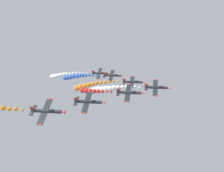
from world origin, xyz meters
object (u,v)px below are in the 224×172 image
at_px(airplane_high_slot, 47,111).
at_px(airplane_right_inner, 130,93).
at_px(airplane_left_inner, 133,82).
at_px(airplane_trailing, 100,73).
at_px(airplane_right_outer, 89,102).
at_px(airplane_left_outer, 113,75).
at_px(airplane_lead, 157,87).

bearing_deg(airplane_high_slot, airplane_right_inner, 138.78).
bearing_deg(airplane_high_slot, airplane_left_inner, 156.49).
relative_size(airplane_left_inner, airplane_right_inner, 1.00).
bearing_deg(airplane_trailing, airplane_right_outer, 8.83).
height_order(airplane_left_inner, airplane_left_outer, airplane_left_outer).
height_order(airplane_left_outer, airplane_high_slot, airplane_left_outer).
height_order(airplane_left_outer, airplane_trailing, airplane_left_outer).
relative_size(airplane_left_inner, airplane_trailing, 1.00).
bearing_deg(airplane_left_outer, airplane_right_outer, -0.04).
bearing_deg(airplane_trailing, airplane_left_outer, 36.83).
relative_size(airplane_left_inner, airplane_left_outer, 1.00).
height_order(airplane_right_inner, airplane_trailing, airplane_right_inner).
height_order(airplane_right_outer, airplane_high_slot, airplane_high_slot).
bearing_deg(airplane_lead, airplane_right_inner, -43.09).
bearing_deg(airplane_right_outer, airplane_left_inner, 162.24).
relative_size(airplane_left_outer, airplane_trailing, 1.00).
bearing_deg(airplane_high_slot, airplane_trailing, 179.98).
distance_m(airplane_left_inner, airplane_right_inner, 23.30).
distance_m(airplane_left_inner, airplane_trailing, 31.18).
bearing_deg(airplane_left_inner, airplane_right_inner, 1.58).
relative_size(airplane_lead, airplane_right_outer, 1.00).
bearing_deg(airplane_left_inner, airplane_left_outer, -133.63).
distance_m(airplane_left_inner, airplane_left_outer, 15.90).
height_order(airplane_left_inner, airplane_right_outer, airplane_right_outer).
bearing_deg(airplane_right_outer, airplane_trailing, -171.17).
relative_size(airplane_lead, airplane_left_inner, 1.00).
distance_m(airplane_right_outer, airplane_trailing, 59.98).
distance_m(airplane_lead, airplane_right_inner, 14.62).
relative_size(airplane_right_inner, airplane_left_outer, 1.00).
bearing_deg(airplane_left_inner, airplane_lead, 40.15).
bearing_deg(airplane_left_outer, airplane_lead, 43.20).
height_order(airplane_left_inner, airplane_high_slot, airplane_high_slot).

